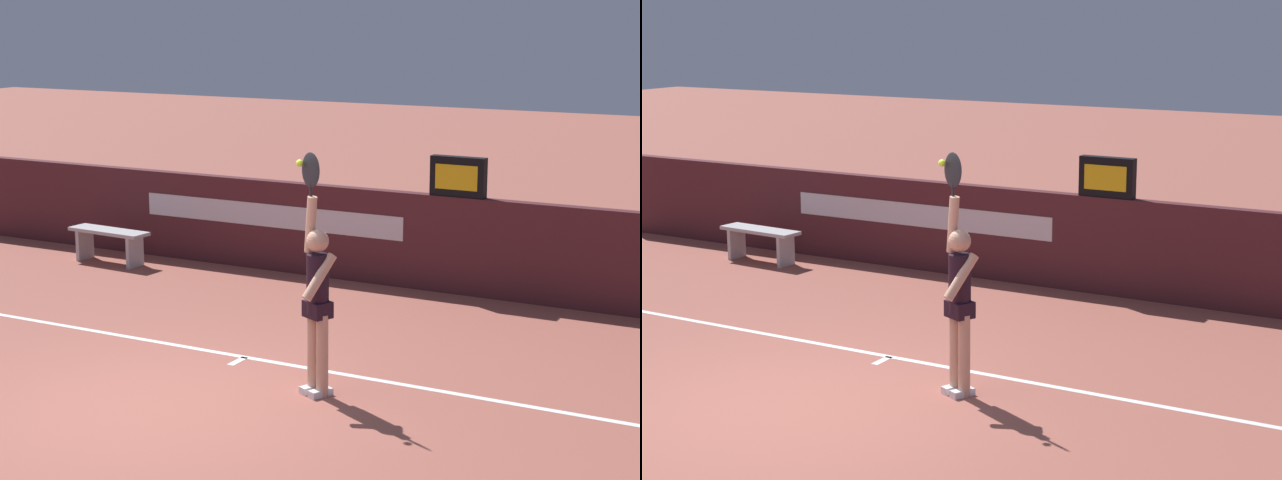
# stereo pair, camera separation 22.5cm
# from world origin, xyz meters

# --- Properties ---
(ground_plane) EXTENTS (60.00, 60.00, 0.00)m
(ground_plane) POSITION_xyz_m (0.00, 0.00, 0.00)
(ground_plane) COLOR #9C5244
(court_lines) EXTENTS (12.09, 5.37, 0.00)m
(court_lines) POSITION_xyz_m (0.00, -0.94, 0.00)
(court_lines) COLOR white
(court_lines) RESTS_ON ground
(back_wall) EXTENTS (15.01, 0.18, 1.28)m
(back_wall) POSITION_xyz_m (-0.01, 5.29, 0.64)
(back_wall) COLOR #4A1E22
(back_wall) RESTS_ON ground
(speed_display) EXTENTS (0.74, 0.15, 0.52)m
(speed_display) POSITION_xyz_m (1.00, 5.29, 1.54)
(speed_display) COLOR black
(speed_display) RESTS_ON back_wall
(tennis_player) EXTENTS (0.44, 0.44, 2.37)m
(tennis_player) POSITION_xyz_m (1.22, 1.04, 0.97)
(tennis_player) COLOR tan
(tennis_player) RESTS_ON ground
(tennis_ball) EXTENTS (0.07, 0.07, 0.07)m
(tennis_ball) POSITION_xyz_m (1.01, 1.08, 2.25)
(tennis_ball) COLOR #C4E32C
(courtside_bench_near) EXTENTS (1.30, 0.44, 0.50)m
(courtside_bench_near) POSITION_xyz_m (-4.09, 4.50, 0.37)
(courtside_bench_near) COLOR #B2B0B3
(courtside_bench_near) RESTS_ON ground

